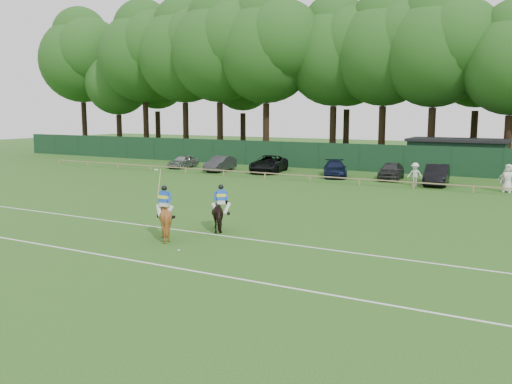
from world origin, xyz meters
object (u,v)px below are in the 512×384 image
Objects in this scene: sedan_silver at (183,161)px; spectator_mid at (505,180)px; horse_chestnut at (165,218)px; estate_black at (437,175)px; hatch_grey at (391,171)px; utility_shed at (457,156)px; spectator_left at (415,174)px; sedan_navy at (335,169)px; suv_black at (269,164)px; spectator_right at (508,178)px; sedan_grey at (220,164)px; horse_dark at (221,214)px; polo_ball at (179,250)px.

spectator_mid is (28.64, -2.12, 0.16)m from sedan_silver.
horse_chestnut is 0.39× the size of estate_black.
sedan_silver is at bearing 176.49° from hatch_grey.
utility_shed is at bearing 97.52° from spectator_mid.
spectator_left reaches higher than spectator_mid.
sedan_navy is 2.89× the size of spectator_mid.
horse_chestnut is at bearing -83.88° from suv_black.
spectator_right is 11.79m from utility_shed.
hatch_grey is at bearing 1.93° from sedan_silver.
spectator_right is at bearing -23.39° from estate_black.
suv_black reaches higher than sedan_grey.
estate_black is (19.14, 0.08, 0.07)m from sedan_grey.
sedan_silver is at bearing 172.40° from suv_black.
spectator_left is 6.22m from spectator_right.
utility_shed is at bearing 82.04° from spectator_left.
horse_dark is 28.35m from sedan_silver.
polo_ball is at bearing -98.36° from hatch_grey.
sedan_silver is 0.81× the size of sedan_navy.
horse_chestnut reaches higher than horse_dark.
hatch_grey is at bearing -116.15° from utility_shed.
sedan_navy is 13.41m from spectator_mid.
estate_black reaches higher than sedan_silver.
suv_black reaches higher than sedan_navy.
horse_dark is at bearing 98.09° from polo_ball.
utility_shed reaches higher than sedan_navy.
hatch_grey is at bearing -0.59° from sedan_grey.
hatch_grey is 4.07m from estate_black.
hatch_grey is at bearing -11.10° from suv_black.
sedan_grey is at bearing -176.04° from spectator_right.
sedan_silver is 20.09m from hatch_grey.
polo_ball is (-5.03, -24.99, -0.71)m from estate_black.
spectator_right reaches higher than sedan_silver.
spectator_left is at bearing 80.91° from polo_ball.
horse_chestnut is at bearing -112.44° from estate_black.
spectator_left is 19.11× the size of polo_ball.
utility_shed reaches higher than estate_black.
horse_chestnut reaches higher than suv_black.
horse_dark reaches higher than sedan_silver.
estate_black is 0.55× the size of utility_shed.
estate_black is 2.39× the size of spectator_right.
horse_dark is 0.35× the size of suv_black.
utility_shed is at bearing 83.93° from estate_black.
estate_black is (8.43, -1.00, 0.09)m from sedan_navy.
spectator_mid is 0.27m from spectator_right.
horse_chestnut is at bearing -55.11° from sedan_silver.
utility_shed reaches higher than spectator_mid.
polo_ball is (-9.78, -23.52, -0.75)m from spectator_mid.
suv_black is at bearing -72.52° from horse_chestnut.
sedan_navy is at bearing 167.11° from estate_black.
horse_dark is 22.19m from sedan_navy.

